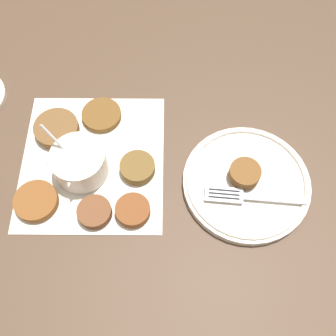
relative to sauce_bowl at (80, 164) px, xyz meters
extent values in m
plane|color=#4C3828|center=(-0.03, -0.01, -0.03)|extent=(4.00, 4.00, 0.00)
cube|color=silver|center=(-0.02, 0.01, -0.03)|extent=(0.33, 0.31, 0.00)
cylinder|color=silver|center=(0.00, 0.00, 0.00)|extent=(0.10, 0.10, 0.06)
cylinder|color=#C65123|center=(0.00, 0.00, -0.01)|extent=(0.08, 0.08, 0.03)
cone|color=silver|center=(0.05, 0.00, 0.02)|extent=(0.02, 0.02, 0.02)
cylinder|color=silver|center=(-0.01, -0.03, 0.03)|extent=(0.03, 0.06, 0.09)
cylinder|color=brown|center=(0.07, 0.11, -0.02)|extent=(0.06, 0.06, 0.02)
cylinder|color=brown|center=(-0.07, -0.07, -0.02)|extent=(0.09, 0.09, 0.02)
cylinder|color=brown|center=(-0.02, 0.10, -0.02)|extent=(0.07, 0.07, 0.02)
cylinder|color=brown|center=(-0.12, 0.01, -0.02)|extent=(0.08, 0.08, 0.01)
cylinder|color=brown|center=(0.08, -0.06, -0.02)|extent=(0.08, 0.08, 0.02)
cylinder|color=brown|center=(0.08, 0.05, -0.02)|extent=(0.06, 0.06, 0.02)
cylinder|color=silver|center=(-0.02, 0.30, -0.02)|extent=(0.23, 0.23, 0.02)
torus|color=silver|center=(-0.02, 0.30, -0.01)|extent=(0.22, 0.22, 0.01)
cylinder|color=brown|center=(-0.03, 0.30, 0.00)|extent=(0.06, 0.06, 0.02)
cube|color=silver|center=(0.01, 0.35, -0.01)|extent=(0.02, 0.11, 0.00)
cube|color=silver|center=(0.01, 0.26, -0.01)|extent=(0.03, 0.07, 0.00)
cube|color=black|center=(0.01, 0.26, 0.00)|extent=(0.01, 0.05, 0.00)
cube|color=black|center=(0.01, 0.26, 0.00)|extent=(0.01, 0.05, 0.00)
cube|color=black|center=(0.02, 0.27, 0.00)|extent=(0.01, 0.05, 0.00)
camera|label=1|loc=(0.30, 0.21, 0.63)|focal=42.00mm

